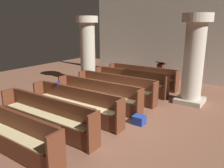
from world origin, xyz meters
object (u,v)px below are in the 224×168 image
(pew_row_0, at_px, (142,76))
(lectern, at_px, (160,74))
(pew_row_3, at_px, (98,94))
(kneeler_box_blue, at_px, (139,120))
(pew_row_2, at_px, (115,87))
(pew_row_1, at_px, (130,81))
(pillar_aisle_side, at_px, (194,58))
(pillar_far_side, at_px, (88,49))
(hymn_book, at_px, (58,83))
(pew_row_5, at_px, (46,114))
(pew_row_6, at_px, (7,130))
(pew_row_4, at_px, (75,103))

(pew_row_0, xyz_separation_m, lectern, (0.44, 1.13, -0.05))
(pew_row_3, height_order, kneeler_box_blue, pew_row_3)
(pew_row_2, height_order, pew_row_3, same)
(pew_row_1, height_order, lectern, lectern)
(lectern, bearing_deg, pillar_aisle_side, -45.75)
(pew_row_1, relative_size, pillar_far_side, 1.06)
(pew_row_0, xyz_separation_m, pillar_far_side, (-2.50, -0.93, 1.18))
(pew_row_0, bearing_deg, pillar_aisle_side, -22.00)
(lectern, distance_m, hymn_book, 5.64)
(pew_row_1, height_order, hymn_book, hymn_book)
(pew_row_1, height_order, pew_row_2, same)
(pew_row_2, relative_size, pew_row_5, 1.00)
(pew_row_6, bearing_deg, pillar_far_side, 113.20)
(pew_row_0, relative_size, hymn_book, 17.65)
(pew_row_2, bearing_deg, kneeler_box_blue, -39.61)
(pillar_far_side, bearing_deg, pillar_aisle_side, -1.15)
(pew_row_0, xyz_separation_m, pew_row_6, (0.00, -6.76, 0.00))
(pew_row_6, height_order, hymn_book, hymn_book)
(lectern, bearing_deg, pew_row_6, -93.20)
(pew_row_5, distance_m, lectern, 6.78)
(pillar_aisle_side, height_order, kneeler_box_blue, pillar_aisle_side)
(pew_row_2, distance_m, pillar_aisle_side, 3.06)
(pillar_aisle_side, bearing_deg, pew_row_5, -118.98)
(pew_row_3, bearing_deg, pillar_aisle_side, 42.66)
(pew_row_4, distance_m, lectern, 5.66)
(pew_row_3, xyz_separation_m, kneeler_box_blue, (1.85, -0.41, -0.37))
(pew_row_1, bearing_deg, pew_row_2, -90.00)
(pew_row_1, relative_size, pillar_aisle_side, 1.06)
(pew_row_2, height_order, pillar_far_side, pillar_far_side)
(pew_row_1, xyz_separation_m, pew_row_6, (0.00, -5.63, 0.00))
(pillar_aisle_side, distance_m, hymn_book, 4.86)
(pew_row_1, xyz_separation_m, lectern, (0.44, 2.26, -0.05))
(pew_row_0, distance_m, pillar_far_side, 2.92)
(pew_row_5, bearing_deg, pillar_far_side, 117.98)
(pew_row_4, bearing_deg, pew_row_6, -90.00)
(pew_row_0, distance_m, pew_row_3, 3.38)
(lectern, height_order, hymn_book, lectern)
(pew_row_2, xyz_separation_m, pew_row_5, (0.00, -3.38, 0.00))
(pew_row_0, bearing_deg, pew_row_6, -90.00)
(pew_row_3, relative_size, pew_row_4, 1.00)
(hymn_book, bearing_deg, pew_row_4, -11.34)
(pillar_far_side, height_order, lectern, pillar_far_side)
(pillar_aisle_side, bearing_deg, pew_row_6, -113.99)
(pew_row_0, distance_m, pew_row_1, 1.13)
(pew_row_4, xyz_separation_m, hymn_book, (-0.96, 0.19, 0.45))
(pew_row_0, height_order, pew_row_5, same)
(pew_row_4, distance_m, hymn_book, 1.07)
(pew_row_3, xyz_separation_m, hymn_book, (-0.96, -0.93, 0.45))
(pew_row_0, distance_m, lectern, 1.22)
(pew_row_3, xyz_separation_m, pew_row_6, (0.00, -3.38, 0.00))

